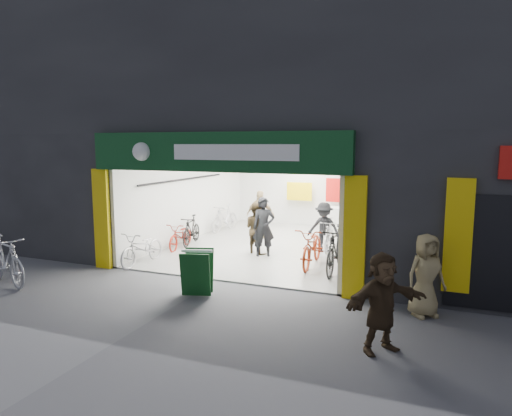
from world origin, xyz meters
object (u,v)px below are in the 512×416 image
Objects in this scene: bike_left_front at (143,248)px; pedestrian_near at (426,275)px; parked_bike at (6,260)px; sandwich_board at (197,271)px; bike_right_front at (336,250)px.

pedestrian_near is at bearing -7.52° from bike_left_front.
bike_left_front is at bearing 135.48° from pedestrian_near.
parked_bike reaches higher than bike_left_front.
bike_left_front is 0.90× the size of parked_bike.
parked_bike is 1.24× the size of pedestrian_near.
parked_bike is 4.56m from sandwich_board.
sandwich_board is at bearing -130.46° from bike_right_front.
parked_bike reaches higher than sandwich_board.
bike_right_front is 7.81m from parked_bike.
parked_bike is (-1.84, -2.66, 0.13)m from bike_left_front.
bike_right_front is 1.02× the size of parked_bike.
pedestrian_near is 4.60m from sandwich_board.
parked_bike is 9.15m from pedestrian_near.
bike_right_front is 3.12m from pedestrian_near.
bike_right_front reaches higher than bike_left_front.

